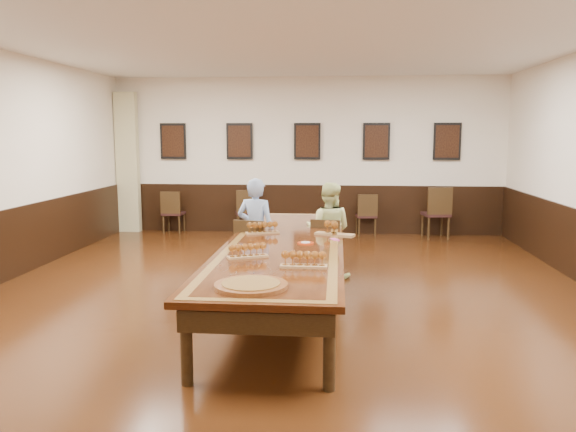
# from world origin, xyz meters

# --- Properties ---
(floor) EXTENTS (8.00, 10.00, 0.02)m
(floor) POSITION_xyz_m (0.00, 0.00, -0.01)
(floor) COLOR black
(floor) RESTS_ON ground
(ceiling) EXTENTS (8.00, 10.00, 0.02)m
(ceiling) POSITION_xyz_m (0.00, 0.00, 3.21)
(ceiling) COLOR white
(ceiling) RESTS_ON floor
(wall_back) EXTENTS (8.00, 0.02, 3.20)m
(wall_back) POSITION_xyz_m (0.00, 5.01, 1.60)
(wall_back) COLOR #EDDEC6
(wall_back) RESTS_ON floor
(wall_front) EXTENTS (8.00, 0.02, 3.20)m
(wall_front) POSITION_xyz_m (0.00, -5.01, 1.60)
(wall_front) COLOR #EDDEC6
(wall_front) RESTS_ON floor
(chair_man) EXTENTS (0.50, 0.53, 0.91)m
(chair_man) POSITION_xyz_m (-0.50, 0.86, 0.45)
(chair_man) COLOR black
(chair_man) RESTS_ON floor
(chair_woman) EXTENTS (0.47, 0.50, 0.87)m
(chair_woman) POSITION_xyz_m (0.49, 1.23, 0.44)
(chair_woman) COLOR black
(chair_woman) RESTS_ON floor
(spare_chair_a) EXTENTS (0.42, 0.46, 0.88)m
(spare_chair_a) POSITION_xyz_m (-2.77, 4.73, 0.44)
(spare_chair_a) COLOR black
(spare_chair_a) RESTS_ON floor
(spare_chair_b) EXTENTS (0.53, 0.56, 0.92)m
(spare_chair_b) POSITION_xyz_m (-1.25, 4.81, 0.46)
(spare_chair_b) COLOR black
(spare_chair_b) RESTS_ON floor
(spare_chair_c) EXTENTS (0.45, 0.48, 0.85)m
(spare_chair_c) POSITION_xyz_m (1.21, 4.81, 0.43)
(spare_chair_c) COLOR black
(spare_chair_c) RESTS_ON floor
(spare_chair_d) EXTENTS (0.56, 0.59, 1.03)m
(spare_chair_d) POSITION_xyz_m (2.57, 4.58, 0.51)
(spare_chair_d) COLOR black
(spare_chair_d) RESTS_ON floor
(person_man) EXTENTS (0.59, 0.44, 1.45)m
(person_man) POSITION_xyz_m (-0.48, 0.95, 0.73)
(person_man) COLOR #446CAC
(person_man) RESTS_ON floor
(person_woman) EXTENTS (0.75, 0.62, 1.37)m
(person_woman) POSITION_xyz_m (0.51, 1.32, 0.68)
(person_woman) COLOR #D4DB89
(person_woman) RESTS_ON floor
(pink_phone) EXTENTS (0.13, 0.16, 0.01)m
(pink_phone) POSITION_xyz_m (0.60, 0.22, 0.76)
(pink_phone) COLOR #E14BA3
(pink_phone) RESTS_ON conference_table
(curtain) EXTENTS (0.45, 0.18, 2.90)m
(curtain) POSITION_xyz_m (-3.75, 4.82, 1.45)
(curtain) COLOR tan
(curtain) RESTS_ON floor
(wainscoting) EXTENTS (8.00, 10.00, 1.00)m
(wainscoting) POSITION_xyz_m (0.00, 0.00, 0.50)
(wainscoting) COLOR black
(wainscoting) RESTS_ON floor
(conference_table) EXTENTS (1.40, 5.00, 0.76)m
(conference_table) POSITION_xyz_m (0.00, 0.00, 0.61)
(conference_table) COLOR black
(conference_table) RESTS_ON floor
(posters) EXTENTS (6.14, 0.04, 0.74)m
(posters) POSITION_xyz_m (0.00, 4.94, 1.90)
(posters) COLOR black
(posters) RESTS_ON wall_back
(flight_a) EXTENTS (0.45, 0.28, 0.16)m
(flight_a) POSITION_xyz_m (-0.34, 0.56, 0.83)
(flight_a) COLOR olive
(flight_a) RESTS_ON conference_table
(flight_b) EXTENTS (0.53, 0.32, 0.19)m
(flight_b) POSITION_xyz_m (0.59, 0.50, 0.84)
(flight_b) COLOR olive
(flight_b) RESTS_ON conference_table
(flight_c) EXTENTS (0.44, 0.30, 0.16)m
(flight_c) POSITION_xyz_m (-0.30, -0.89, 0.82)
(flight_c) COLOR olive
(flight_c) RESTS_ON conference_table
(flight_d) EXTENTS (0.46, 0.14, 0.17)m
(flight_d) POSITION_xyz_m (0.31, -1.28, 0.83)
(flight_d) COLOR olive
(flight_d) RESTS_ON conference_table
(red_plate_grp) EXTENTS (0.20, 0.20, 0.03)m
(red_plate_grp) POSITION_xyz_m (0.26, -0.08, 0.76)
(red_plate_grp) COLOR #B42F0C
(red_plate_grp) RESTS_ON conference_table
(carved_platter) EXTENTS (0.79, 0.79, 0.05)m
(carved_platter) POSITION_xyz_m (-0.09, -2.04, 0.77)
(carved_platter) COLOR #582A11
(carved_platter) RESTS_ON conference_table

